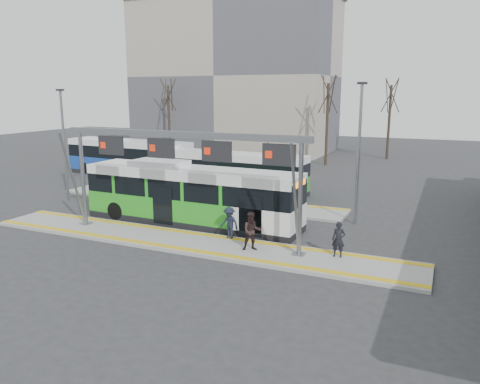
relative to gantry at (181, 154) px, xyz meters
The scene contains 18 objects.
ground 4.32m from the gantry, 36.20° to the right, with size 120.00×120.00×0.00m, color #2D2D30.
platform_main 4.25m from the gantry, 36.20° to the right, with size 22.00×3.00×0.15m, color gray.
platform_second 9.55m from the gantry, 115.25° to the left, with size 20.00×3.00×0.15m, color gray.
tactile_main 4.16m from the gantry, 36.20° to the right, with size 22.00×2.65×0.02m.
tactile_second 10.47m from the gantry, 112.32° to the left, with size 20.00×0.35×0.02m.
gantry is the anchor object (origin of this frame).
apartment_block 38.58m from the gantry, 110.90° to the left, with size 24.50×12.50×18.40m.
hero_bus 4.25m from the gantry, 113.07° to the left, with size 12.41×2.85×3.40m.
bg_bus_green 12.31m from the gantry, 104.28° to the left, with size 11.49×2.91×2.85m.
bg_bus_blue 20.05m from the gantry, 134.61° to the left, with size 11.93×3.34×3.08m.
passenger_a 8.22m from the gantry, ahead, with size 0.57×0.37×1.55m, color black.
passenger_b 4.96m from the gantry, ahead, with size 0.86×0.67×1.76m, color black.
passenger_c 4.05m from the gantry, 22.00° to the left, with size 1.02×0.59×1.58m, color black.
tree_left 27.22m from the gantry, 89.41° to the left, with size 1.40×1.40×9.09m.
tree_mid 34.57m from the gantry, 81.09° to the left, with size 1.40×1.40×8.95m.
tree_far 33.80m from the gantry, 123.65° to the left, with size 1.40×1.40×8.97m.
lamp_west 12.44m from the gantry, 159.17° to the left, with size 0.50×0.25×7.34m.
lamp_east 9.62m from the gantry, 42.53° to the left, with size 0.50×0.25×7.66m.
Camera 1 is at (11.15, -18.57, 7.12)m, focal length 35.00 mm.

